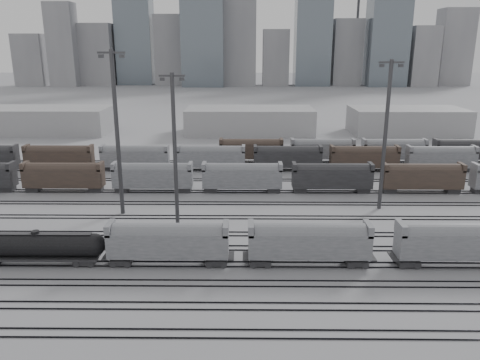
{
  "coord_description": "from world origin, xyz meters",
  "views": [
    {
      "loc": [
        8.45,
        -53.26,
        26.8
      ],
      "look_at": [
        7.64,
        26.25,
        4.0
      ],
      "focal_mm": 35.0,
      "sensor_mm": 36.0,
      "label": 1
    }
  ],
  "objects_px": {
    "hopper_car_b": "(309,240)",
    "tank_car_b": "(37,246)",
    "hopper_car_a": "(168,240)",
    "hopper_car_c": "(460,241)",
    "light_mast_c": "(175,148)"
  },
  "relations": [
    {
      "from": "hopper_car_b",
      "to": "hopper_car_c",
      "type": "bearing_deg",
      "value": 0.0
    },
    {
      "from": "tank_car_b",
      "to": "hopper_car_b",
      "type": "height_order",
      "value": "hopper_car_b"
    },
    {
      "from": "hopper_car_a",
      "to": "light_mast_c",
      "type": "relative_size",
      "value": 0.65
    },
    {
      "from": "hopper_car_a",
      "to": "light_mast_c",
      "type": "xyz_separation_m",
      "value": [
        -0.76,
        13.21,
        8.97
      ]
    },
    {
      "from": "tank_car_b",
      "to": "light_mast_c",
      "type": "bearing_deg",
      "value": 39.6
    },
    {
      "from": "tank_car_b",
      "to": "hopper_car_c",
      "type": "relative_size",
      "value": 1.12
    },
    {
      "from": "hopper_car_b",
      "to": "tank_car_b",
      "type": "bearing_deg",
      "value": 180.0
    },
    {
      "from": "hopper_car_a",
      "to": "tank_car_b",
      "type": "bearing_deg",
      "value": 180.0
    },
    {
      "from": "tank_car_b",
      "to": "light_mast_c",
      "type": "height_order",
      "value": "light_mast_c"
    },
    {
      "from": "tank_car_b",
      "to": "hopper_car_a",
      "type": "xyz_separation_m",
      "value": [
        16.72,
        0.0,
        0.86
      ]
    },
    {
      "from": "hopper_car_b",
      "to": "hopper_car_a",
      "type": "bearing_deg",
      "value": 180.0
    },
    {
      "from": "hopper_car_a",
      "to": "hopper_car_b",
      "type": "xyz_separation_m",
      "value": [
        17.69,
        0.0,
        0.03
      ]
    },
    {
      "from": "hopper_car_a",
      "to": "hopper_car_b",
      "type": "distance_m",
      "value": 17.69
    },
    {
      "from": "hopper_car_a",
      "to": "hopper_car_c",
      "type": "bearing_deg",
      "value": 0.0
    },
    {
      "from": "hopper_car_c",
      "to": "hopper_car_a",
      "type": "bearing_deg",
      "value": 180.0
    }
  ]
}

